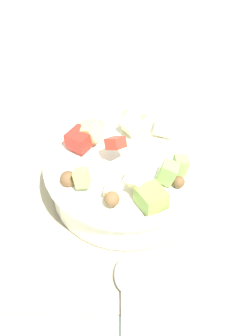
{
  "coord_description": "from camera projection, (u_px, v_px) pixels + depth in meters",
  "views": [
    {
      "loc": [
        -0.47,
        -0.01,
        0.56
      ],
      "look_at": [
        -0.01,
        -0.01,
        0.06
      ],
      "focal_mm": 49.22,
      "sensor_mm": 36.0,
      "label": 1
    }
  ],
  "objects": [
    {
      "name": "salad_bowl",
      "position": [
        126.0,
        172.0,
        0.69
      ],
      "size": [
        0.24,
        0.24,
        0.11
      ],
      "color": "white",
      "rests_on": "placemat"
    },
    {
      "name": "ground_plane",
      "position": [
        123.0,
        186.0,
        0.73
      ],
      "size": [
        2.4,
        2.4,
        0.0
      ],
      "primitive_type": "plane",
      "color": "silver"
    },
    {
      "name": "serving_spoon",
      "position": [
        128.0,
        301.0,
        0.59
      ],
      "size": [
        0.2,
        0.04,
        0.01
      ],
      "color": "#B7B7BC",
      "rests_on": "placemat"
    },
    {
      "name": "placemat",
      "position": [
        123.0,
        185.0,
        0.73
      ],
      "size": [
        0.43,
        0.38,
        0.01
      ],
      "primitive_type": "cube",
      "color": "tan",
      "rests_on": "ground_plane"
    }
  ]
}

